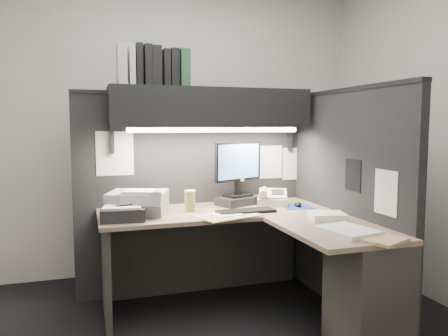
{
  "coord_description": "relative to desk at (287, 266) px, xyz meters",
  "views": [
    {
      "loc": [
        -0.82,
        -2.54,
        1.36
      ],
      "look_at": [
        0.16,
        0.51,
        1.05
      ],
      "focal_mm": 35.0,
      "sensor_mm": 36.0,
      "label": 1
    }
  ],
  "objects": [
    {
      "name": "mouse",
      "position": [
        0.33,
        0.48,
        0.31
      ],
      "size": [
        0.08,
        0.1,
        0.03
      ],
      "primitive_type": "ellipsoid",
      "rotation": [
        0.0,
        0.0,
        -0.24
      ],
      "color": "black",
      "rests_on": "mousepad"
    },
    {
      "name": "keyboard",
      "position": [
        -0.14,
        0.4,
        0.3
      ],
      "size": [
        0.43,
        0.16,
        0.02
      ],
      "primitive_type": "cube",
      "rotation": [
        0.0,
        0.0,
        0.03
      ],
      "color": "black",
      "rests_on": "desk"
    },
    {
      "name": "mousepad",
      "position": [
        0.33,
        0.48,
        0.29
      ],
      "size": [
        0.24,
        0.22,
        0.0
      ],
      "primitive_type": "cube",
      "rotation": [
        0.0,
        0.0,
        -0.09
      ],
      "color": "navy",
      "rests_on": "desk"
    },
    {
      "name": "desk",
      "position": [
        0.0,
        0.0,
        0.0
      ],
      "size": [
        1.7,
        1.53,
        0.73
      ],
      "color": "#896A57",
      "rests_on": "floor"
    },
    {
      "name": "pinned_papers",
      "position": [
        -0.0,
        0.56,
        0.61
      ],
      "size": [
        1.76,
        1.31,
        0.51
      ],
      "color": "white",
      "rests_on": "partition_back"
    },
    {
      "name": "paper_stack_a",
      "position": [
        0.31,
        0.02,
        0.31
      ],
      "size": [
        0.27,
        0.24,
        0.04
      ],
      "primitive_type": "cube",
      "rotation": [
        0.0,
        0.0,
        -0.25
      ],
      "color": "white",
      "rests_on": "desk"
    },
    {
      "name": "notebook_stack",
      "position": [
        -1.01,
        0.42,
        0.33
      ],
      "size": [
        0.31,
        0.26,
        0.09
      ],
      "primitive_type": "cube",
      "rotation": [
        0.0,
        0.0,
        -0.09
      ],
      "color": "black",
      "rests_on": "desk"
    },
    {
      "name": "partition_back",
      "position": [
        -0.4,
        0.93,
        0.36
      ],
      "size": [
        1.9,
        0.06,
        1.6
      ],
      "primitive_type": "cube",
      "color": "black",
      "rests_on": "floor"
    },
    {
      "name": "monitor",
      "position": [
        -0.09,
        0.72,
        0.49
      ],
      "size": [
        0.44,
        0.32,
        0.5
      ],
      "rotation": [
        0.0,
        0.0,
        0.41
      ],
      "color": "black",
      "rests_on": "desk"
    },
    {
      "name": "printer",
      "position": [
        -0.89,
        0.61,
        0.37
      ],
      "size": [
        0.49,
        0.45,
        0.16
      ],
      "primitive_type": "cube",
      "rotation": [
        0.0,
        0.0,
        -0.34
      ],
      "color": "gray",
      "rests_on": "desk"
    },
    {
      "name": "binder_row",
      "position": [
        -0.75,
        0.74,
        1.35
      ],
      "size": [
        0.52,
        0.25,
        0.3
      ],
      "color": "silver",
      "rests_on": "overhead_shelf"
    },
    {
      "name": "telephone",
      "position": [
        0.18,
        0.65,
        0.34
      ],
      "size": [
        0.32,
        0.32,
        0.1
      ],
      "primitive_type": "cube",
      "rotation": [
        0.0,
        0.0,
        -0.42
      ],
      "color": "beige",
      "rests_on": "desk"
    },
    {
      "name": "task_light_tube",
      "position": [
        -0.3,
        0.61,
        0.89
      ],
      "size": [
        1.32,
        0.04,
        0.04
      ],
      "primitive_type": "cylinder",
      "rotation": [
        0.0,
        1.57,
        0.0
      ],
      "color": "white",
      "rests_on": "overhead_shelf"
    },
    {
      "name": "overhead_shelf",
      "position": [
        -0.3,
        0.75,
        1.06
      ],
      "size": [
        1.55,
        0.34,
        0.3
      ],
      "primitive_type": "cube",
      "color": "black",
      "rests_on": "partition_back"
    },
    {
      "name": "open_folder",
      "position": [
        -0.3,
        0.32,
        0.29
      ],
      "size": [
        0.5,
        0.41,
        0.01
      ],
      "primitive_type": "cube",
      "rotation": [
        0.0,
        0.0,
        0.33
      ],
      "color": "tan",
      "rests_on": "desk"
    },
    {
      "name": "coffee_cup",
      "position": [
        -0.52,
        0.57,
        0.36
      ],
      "size": [
        0.08,
        0.08,
        0.15
      ],
      "primitive_type": "cylinder",
      "rotation": [
        0.0,
        0.0,
        -0.02
      ],
      "color": "#AD9A45",
      "rests_on": "desk"
    },
    {
      "name": "partition_right",
      "position": [
        0.55,
        0.18,
        0.36
      ],
      "size": [
        0.06,
        1.5,
        1.6
      ],
      "primitive_type": "cube",
      "color": "black",
      "rests_on": "floor"
    },
    {
      "name": "paper_stack_b",
      "position": [
        0.21,
        -0.37,
        0.3
      ],
      "size": [
        0.31,
        0.36,
        0.03
      ],
      "primitive_type": "cube",
      "rotation": [
        0.0,
        0.0,
        0.18
      ],
      "color": "white",
      "rests_on": "desk"
    },
    {
      "name": "manila_stack",
      "position": [
        0.28,
        -0.53,
        0.3
      ],
      "size": [
        0.34,
        0.37,
        0.02
      ],
      "primitive_type": "cube",
      "rotation": [
        0.0,
        0.0,
        0.43
      ],
      "color": "tan",
      "rests_on": "desk"
    },
    {
      "name": "wall_back",
      "position": [
        -0.43,
        1.5,
        0.91
      ],
      "size": [
        3.5,
        0.04,
        2.7
      ],
      "primitive_type": "cube",
      "color": "silver",
      "rests_on": "floor"
    },
    {
      "name": "wall_front",
      "position": [
        -0.43,
        -1.5,
        0.91
      ],
      "size": [
        3.5,
        0.04,
        2.7
      ],
      "primitive_type": "cube",
      "color": "silver",
      "rests_on": "floor"
    }
  ]
}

